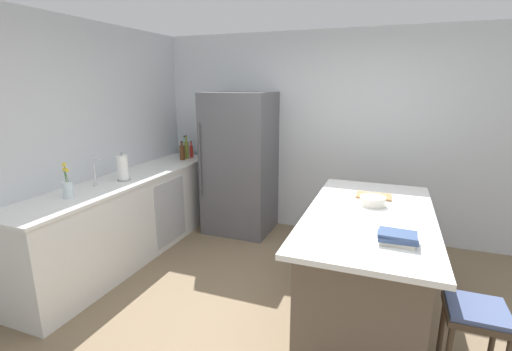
# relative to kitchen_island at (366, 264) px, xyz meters

# --- Properties ---
(ground_plane) EXTENTS (7.20, 7.20, 0.00)m
(ground_plane) POSITION_rel_kitchen_island_xyz_m (-0.52, -0.46, -0.47)
(ground_plane) COLOR #7A664C
(wall_rear) EXTENTS (6.00, 0.10, 2.60)m
(wall_rear) POSITION_rel_kitchen_island_xyz_m (-0.52, 1.79, 0.83)
(wall_rear) COLOR silver
(wall_rear) RESTS_ON ground_plane
(wall_left) EXTENTS (0.10, 6.00, 2.60)m
(wall_left) POSITION_rel_kitchen_island_xyz_m (-2.97, -0.46, 0.83)
(wall_left) COLOR silver
(wall_left) RESTS_ON ground_plane
(counter_run_left) EXTENTS (0.64, 2.91, 0.94)m
(counter_run_left) POSITION_rel_kitchen_island_xyz_m (-2.62, 0.20, -0.00)
(counter_run_left) COLOR silver
(counter_run_left) RESTS_ON ground_plane
(kitchen_island) EXTENTS (1.00, 1.95, 0.93)m
(kitchen_island) POSITION_rel_kitchen_island_xyz_m (0.00, 0.00, 0.00)
(kitchen_island) COLOR brown
(kitchen_island) RESTS_ON ground_plane
(refrigerator) EXTENTS (0.85, 0.76, 1.85)m
(refrigerator) POSITION_rel_kitchen_island_xyz_m (-1.74, 1.37, 0.45)
(refrigerator) COLOR #56565B
(refrigerator) RESTS_ON ground_plane
(bar_stool) EXTENTS (0.36, 0.36, 0.63)m
(bar_stool) POSITION_rel_kitchen_island_xyz_m (0.70, -0.63, 0.04)
(bar_stool) COLOR #473828
(bar_stool) RESTS_ON ground_plane
(sink_faucet) EXTENTS (0.15, 0.05, 0.30)m
(sink_faucet) POSITION_rel_kitchen_island_xyz_m (-2.66, -0.18, 0.62)
(sink_faucet) COLOR silver
(sink_faucet) RESTS_ON counter_run_left
(flower_vase) EXTENTS (0.09, 0.09, 0.33)m
(flower_vase) POSITION_rel_kitchen_island_xyz_m (-2.62, -0.58, 0.57)
(flower_vase) COLOR silver
(flower_vase) RESTS_ON counter_run_left
(paper_towel_roll) EXTENTS (0.14, 0.14, 0.31)m
(paper_towel_roll) POSITION_rel_kitchen_island_xyz_m (-2.56, 0.09, 0.60)
(paper_towel_roll) COLOR gray
(paper_towel_roll) RESTS_ON counter_run_left
(gin_bottle) EXTENTS (0.08, 0.08, 0.29)m
(gin_bottle) POSITION_rel_kitchen_island_xyz_m (-2.67, 1.53, 0.58)
(gin_bottle) COLOR #8CB79E
(gin_bottle) RESTS_ON counter_run_left
(hot_sauce_bottle) EXTENTS (0.05, 0.05, 0.23)m
(hot_sauce_bottle) POSITION_rel_kitchen_island_xyz_m (-2.52, 1.45, 0.56)
(hot_sauce_bottle) COLOR red
(hot_sauce_bottle) RESTS_ON counter_run_left
(olive_oil_bottle) EXTENTS (0.06, 0.06, 0.32)m
(olive_oil_bottle) POSITION_rel_kitchen_island_xyz_m (-2.54, 1.36, 0.59)
(olive_oil_bottle) COLOR olive
(olive_oil_bottle) RESTS_ON counter_run_left
(syrup_bottle) EXTENTS (0.07, 0.07, 0.26)m
(syrup_bottle) POSITION_rel_kitchen_island_xyz_m (-2.55, 1.26, 0.57)
(syrup_bottle) COLOR #5B3319
(syrup_bottle) RESTS_ON counter_run_left
(cookbook_stack) EXTENTS (0.26, 0.18, 0.08)m
(cookbook_stack) POSITION_rel_kitchen_island_xyz_m (0.20, -0.54, 0.50)
(cookbook_stack) COLOR silver
(cookbook_stack) RESTS_ON kitchen_island
(mixing_bowl) EXTENTS (0.22, 0.22, 0.08)m
(mixing_bowl) POSITION_rel_kitchen_island_xyz_m (0.01, 0.21, 0.50)
(mixing_bowl) COLOR silver
(mixing_bowl) RESTS_ON kitchen_island
(cutting_board) EXTENTS (0.32, 0.20, 0.02)m
(cutting_board) POSITION_rel_kitchen_island_xyz_m (0.00, 0.46, 0.47)
(cutting_board) COLOR #9E7042
(cutting_board) RESTS_ON kitchen_island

